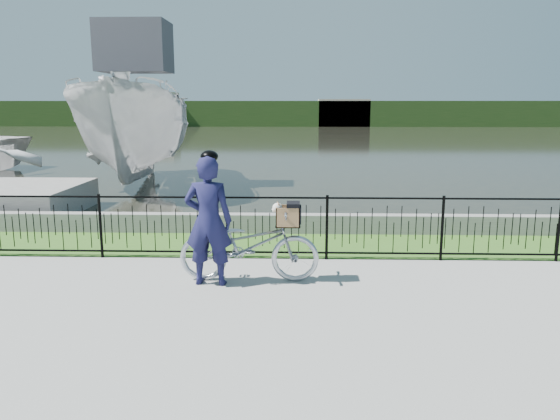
{
  "coord_description": "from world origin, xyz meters",
  "views": [
    {
      "loc": [
        0.47,
        -7.71,
        2.71
      ],
      "look_at": [
        0.2,
        1.0,
        1.0
      ],
      "focal_mm": 35.0,
      "sensor_mm": 36.0,
      "label": 1
    }
  ],
  "objects": [
    {
      "name": "boat_near",
      "position": [
        -4.76,
        10.27,
        1.88
      ],
      "size": [
        4.58,
        9.4,
        5.29
      ],
      "color": "#B6B7B7",
      "rests_on": "water"
    },
    {
      "name": "cyclist",
      "position": [
        -0.85,
        0.22,
        1.0
      ],
      "size": [
        0.74,
        0.51,
        2.03
      ],
      "color": "#16163D",
      "rests_on": "ground"
    },
    {
      "name": "water",
      "position": [
        0.0,
        33.0,
        0.0
      ],
      "size": [
        120.0,
        120.0,
        0.0
      ],
      "primitive_type": "plane",
      "color": "black",
      "rests_on": "ground"
    },
    {
      "name": "fence",
      "position": [
        0.0,
        1.6,
        0.58
      ],
      "size": [
        14.0,
        0.06,
        1.15
      ],
      "primitive_type": null,
      "color": "black",
      "rests_on": "ground"
    },
    {
      "name": "far_building_right",
      "position": [
        6.0,
        58.5,
        1.6
      ],
      "size": [
        6.0,
        3.0,
        3.2
      ],
      "primitive_type": "cube",
      "color": "#AB9F89",
      "rests_on": "ground"
    },
    {
      "name": "grass_strip",
      "position": [
        0.0,
        2.6,
        0.0
      ],
      "size": [
        60.0,
        2.0,
        0.01
      ],
      "primitive_type": "cube",
      "color": "#37631F",
      "rests_on": "ground"
    },
    {
      "name": "far_treeline",
      "position": [
        0.0,
        60.0,
        1.5
      ],
      "size": [
        120.0,
        6.0,
        3.0
      ],
      "primitive_type": "cube",
      "color": "#253F18",
      "rests_on": "ground"
    },
    {
      "name": "ground",
      "position": [
        0.0,
        0.0,
        0.0
      ],
      "size": [
        120.0,
        120.0,
        0.0
      ],
      "primitive_type": "plane",
      "color": "gray",
      "rests_on": "ground"
    },
    {
      "name": "far_building_left",
      "position": [
        -18.0,
        58.0,
        2.0
      ],
      "size": [
        8.0,
        4.0,
        4.0
      ],
      "primitive_type": "cube",
      "color": "#AB9F89",
      "rests_on": "ground"
    },
    {
      "name": "bicycle_rig",
      "position": [
        -0.25,
        0.4,
        0.57
      ],
      "size": [
        2.14,
        0.75,
        1.25
      ],
      "color": "#B3B6C0",
      "rests_on": "ground"
    },
    {
      "name": "quay_wall",
      "position": [
        0.0,
        3.6,
        0.2
      ],
      "size": [
        60.0,
        0.3,
        0.4
      ],
      "primitive_type": "cube",
      "color": "gray",
      "rests_on": "ground"
    }
  ]
}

